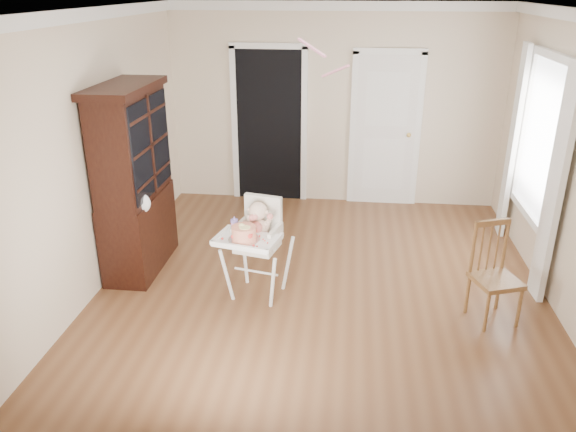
# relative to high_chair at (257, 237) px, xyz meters

# --- Properties ---
(floor) EXTENTS (5.00, 5.00, 0.00)m
(floor) POSITION_rel_high_chair_xyz_m (0.62, 0.28, -0.63)
(floor) COLOR brown
(floor) RESTS_ON ground
(ceiling) EXTENTS (5.00, 5.00, 0.00)m
(ceiling) POSITION_rel_high_chair_xyz_m (0.62, 0.28, 2.07)
(ceiling) COLOR white
(ceiling) RESTS_ON wall_back
(wall_back) EXTENTS (4.50, 0.00, 4.50)m
(wall_back) POSITION_rel_high_chair_xyz_m (0.62, 2.78, 0.72)
(wall_back) COLOR beige
(wall_back) RESTS_ON floor
(wall_left) EXTENTS (0.00, 5.00, 5.00)m
(wall_left) POSITION_rel_high_chair_xyz_m (-1.63, 0.28, 0.72)
(wall_left) COLOR beige
(wall_left) RESTS_ON floor
(wall_right) EXTENTS (0.00, 5.00, 5.00)m
(wall_right) POSITION_rel_high_chair_xyz_m (2.87, 0.28, 0.72)
(wall_right) COLOR beige
(wall_right) RESTS_ON floor
(crown_molding) EXTENTS (4.50, 5.00, 0.12)m
(crown_molding) POSITION_rel_high_chair_xyz_m (0.62, 0.28, 2.01)
(crown_molding) COLOR white
(crown_molding) RESTS_ON ceiling
(doorway) EXTENTS (1.06, 0.05, 2.22)m
(doorway) POSITION_rel_high_chair_xyz_m (-0.28, 2.76, 0.48)
(doorway) COLOR black
(doorway) RESTS_ON wall_back
(closet_door) EXTENTS (0.96, 0.09, 2.13)m
(closet_door) POSITION_rel_high_chair_xyz_m (1.32, 2.76, 0.39)
(closet_door) COLOR white
(closet_door) RESTS_ON wall_back
(window_right) EXTENTS (0.13, 1.84, 2.30)m
(window_right) POSITION_rel_high_chair_xyz_m (2.80, 1.08, 0.65)
(window_right) COLOR white
(window_right) RESTS_ON wall_right
(high_chair) EXTENTS (0.72, 0.83, 1.03)m
(high_chair) POSITION_rel_high_chair_xyz_m (0.00, 0.00, 0.00)
(high_chair) COLOR white
(high_chair) RESTS_ON floor
(baby) EXTENTS (0.28, 0.25, 0.42)m
(baby) POSITION_rel_high_chair_xyz_m (0.01, 0.02, 0.13)
(baby) COLOR beige
(baby) RESTS_ON high_chair
(cake) EXTENTS (0.30, 0.30, 0.14)m
(cake) POSITION_rel_high_chair_xyz_m (-0.08, -0.25, 0.15)
(cake) COLOR silver
(cake) RESTS_ON high_chair
(sippy_cup) EXTENTS (0.07, 0.07, 0.17)m
(sippy_cup) POSITION_rel_high_chair_xyz_m (-0.20, -0.09, 0.15)
(sippy_cup) COLOR #E28AC5
(sippy_cup) RESTS_ON high_chair
(china_cabinet) EXTENTS (0.53, 1.18, 2.00)m
(china_cabinet) POSITION_rel_high_chair_xyz_m (-1.37, 0.46, 0.37)
(china_cabinet) COLOR black
(china_cabinet) RESTS_ON floor
(dining_chair) EXTENTS (0.49, 0.49, 0.94)m
(dining_chair) POSITION_rel_high_chair_xyz_m (2.22, -0.18, -0.19)
(dining_chair) COLOR brown
(dining_chair) RESTS_ON floor
(streamer) EXTENTS (0.32, 0.41, 0.15)m
(streamer) POSITION_rel_high_chair_xyz_m (0.43, 0.95, 1.68)
(streamer) COLOR pink
(streamer) RESTS_ON ceiling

